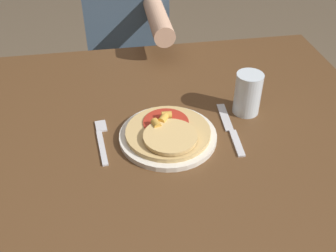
# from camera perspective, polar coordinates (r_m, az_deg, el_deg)

# --- Properties ---
(dining_table) EXTENTS (1.21, 0.98, 0.77)m
(dining_table) POSITION_cam_1_polar(r_m,az_deg,el_deg) (1.09, -0.63, -4.90)
(dining_table) COLOR brown
(dining_table) RESTS_ON ground_plane
(plate) EXTENTS (0.25, 0.25, 0.01)m
(plate) POSITION_cam_1_polar(r_m,az_deg,el_deg) (1.00, 0.00, -1.49)
(plate) COLOR silver
(plate) RESTS_ON dining_table
(pizza) EXTENTS (0.21, 0.21, 0.04)m
(pizza) POSITION_cam_1_polar(r_m,az_deg,el_deg) (0.98, 0.02, -0.89)
(pizza) COLOR tan
(pizza) RESTS_ON plate
(fork) EXTENTS (0.03, 0.18, 0.00)m
(fork) POSITION_cam_1_polar(r_m,az_deg,el_deg) (1.01, -9.61, -1.81)
(fork) COLOR silver
(fork) RESTS_ON dining_table
(knife) EXTENTS (0.03, 0.22, 0.00)m
(knife) POSITION_cam_1_polar(r_m,az_deg,el_deg) (1.04, 9.07, -0.48)
(knife) COLOR silver
(knife) RESTS_ON dining_table
(drinking_glass) EXTENTS (0.07, 0.07, 0.12)m
(drinking_glass) POSITION_cam_1_polar(r_m,az_deg,el_deg) (1.08, 11.50, 4.64)
(drinking_glass) COLOR silver
(drinking_glass) RESTS_ON dining_table
(person_diner) EXTENTS (0.33, 0.52, 1.18)m
(person_diner) POSITION_cam_1_polar(r_m,az_deg,el_deg) (1.70, -5.87, 12.74)
(person_diner) COLOR #2D2D38
(person_diner) RESTS_ON ground_plane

